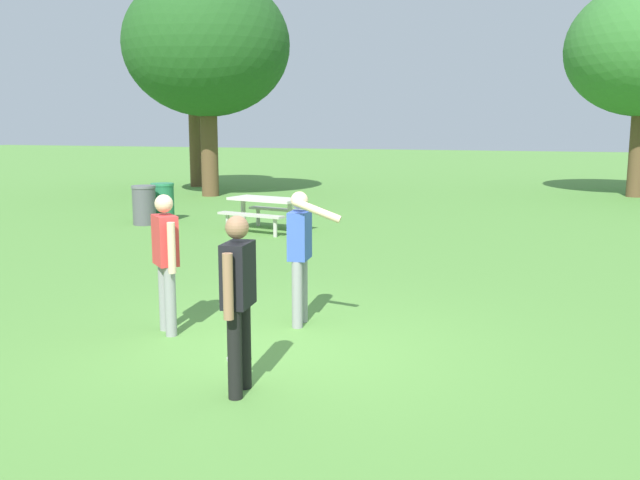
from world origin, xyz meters
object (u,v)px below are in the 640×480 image
Objects in this scene: person_catcher at (238,293)px; trash_can_further_along at (163,202)px; picnic_table_near at (266,207)px; frisbee at (239,358)px; person_bystander at (166,254)px; tree_broad_center at (207,46)px; tree_tall_left at (194,72)px; trash_can_beside_table at (144,205)px; person_thrower at (301,248)px.

trash_can_further_along is at bearing 124.95° from person_catcher.
frisbee is at bearing -68.46° from picnic_table_near.
person_catcher is 1.00× the size of person_bystander.
picnic_table_near is at bearing -13.06° from trash_can_further_along.
tree_tall_left is at bearing 125.93° from tree_broad_center.
person_bystander is at bearing -63.86° from tree_broad_center.
person_catcher is at bearing -68.00° from picnic_table_near.
trash_can_further_along is at bearing 84.80° from trash_can_beside_table.
person_thrower is at bearing 96.16° from person_catcher.
frisbee is (-0.16, -1.41, -0.95)m from person_thrower.
tree_tall_left is (-10.47, 17.99, 4.43)m from frisbee.
trash_can_beside_table is at bearing 128.33° from frisbee.
frisbee is 10.45m from trash_can_beside_table.
tree_broad_center is (-1.80, 5.94, 4.53)m from trash_can_further_along.
trash_can_further_along reaches higher than frisbee.
picnic_table_near is 3.26m from trash_can_further_along.
picnic_table_near is (-3.40, 6.79, -0.40)m from person_thrower.
person_catcher is at bearing -41.15° from person_bystander.
person_thrower is at bearing 83.36° from frisbee.
frisbee is at bearing -59.81° from tree_tall_left.
tree_tall_left is at bearing 120.19° from frisbee.
tree_tall_left reaches higher than person_bystander.
person_thrower is 9.50m from trash_can_beside_table.
trash_can_further_along is at bearing 121.97° from person_bystander.
person_thrower is 1.71× the size of trash_can_further_along.
person_bystander is 20.03m from tree_tall_left.
trash_can_beside_table is at bearing -75.45° from tree_broad_center.
person_thrower is 6.44× the size of frisbee.
tree_tall_left reaches higher than person_catcher.
picnic_table_near is 0.33× the size of tree_tall_left.
frisbee is (-0.40, 0.81, -0.93)m from person_catcher.
person_bystander is at bearing -58.03° from trash_can_further_along.
trash_can_beside_table is at bearing -67.83° from tree_tall_left.
person_bystander is at bearing 153.94° from frisbee.
trash_can_beside_table is 0.16× the size of tree_tall_left.
tree_tall_left reaches higher than trash_can_beside_table.
person_bystander is 0.83× the size of picnic_table_near.
frisbee is at bearing -96.64° from person_thrower.
person_thrower is 0.22× the size of tree_broad_center.
trash_can_further_along is (-6.41, 8.93, 0.47)m from frisbee.
picnic_table_near is (-3.24, 8.20, 0.55)m from frisbee.
frisbee is at bearing -51.67° from trash_can_beside_table.
trash_can_beside_table reaches higher than frisbee.
frisbee is 0.03× the size of tree_broad_center.
trash_can_further_along is 0.16× the size of tree_tall_left.
trash_can_beside_table is (-6.64, 6.78, -0.48)m from person_thrower.
tree_tall_left is (-9.27, 17.40, 3.50)m from person_bystander.
person_catcher is at bearing -55.05° from trash_can_further_along.
tree_tall_left is at bearing 120.04° from person_catcher.
trash_can_further_along is at bearing 131.15° from person_thrower.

